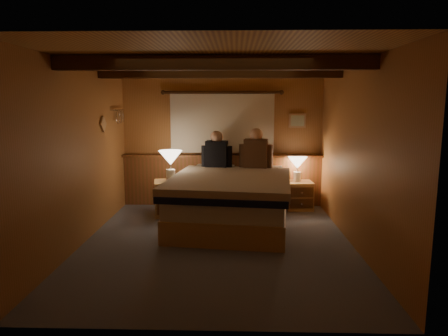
{
  "coord_description": "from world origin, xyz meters",
  "views": [
    {
      "loc": [
        0.24,
        -5.15,
        1.88
      ],
      "look_at": [
        0.08,
        0.4,
        0.96
      ],
      "focal_mm": 32.0,
      "sensor_mm": 36.0,
      "label": 1
    }
  ],
  "objects_px": {
    "person_left": "(217,152)",
    "duffel_bag": "(174,204)",
    "nightstand_right": "(299,195)",
    "person_right": "(256,151)",
    "bed": "(231,199)",
    "lamp_right": "(297,164)",
    "nightstand_left": "(171,198)",
    "lamp_left": "(171,160)"
  },
  "relations": [
    {
      "from": "person_left",
      "to": "duffel_bag",
      "type": "bearing_deg",
      "value": -157.73
    },
    {
      "from": "nightstand_right",
      "to": "person_right",
      "type": "height_order",
      "value": "person_right"
    },
    {
      "from": "bed",
      "to": "lamp_right",
      "type": "xyz_separation_m",
      "value": [
        1.15,
        0.98,
        0.4
      ]
    },
    {
      "from": "bed",
      "to": "lamp_right",
      "type": "distance_m",
      "value": 1.56
    },
    {
      "from": "nightstand_left",
      "to": "lamp_right",
      "type": "bearing_deg",
      "value": 1.21
    },
    {
      "from": "person_left",
      "to": "duffel_bag",
      "type": "xyz_separation_m",
      "value": [
        -0.73,
        -0.19,
        -0.87
      ]
    },
    {
      "from": "lamp_right",
      "to": "duffel_bag",
      "type": "relative_size",
      "value": 0.77
    },
    {
      "from": "nightstand_left",
      "to": "nightstand_right",
      "type": "distance_m",
      "value": 2.25
    },
    {
      "from": "bed",
      "to": "person_right",
      "type": "height_order",
      "value": "person_right"
    },
    {
      "from": "lamp_left",
      "to": "person_left",
      "type": "distance_m",
      "value": 0.82
    },
    {
      "from": "nightstand_right",
      "to": "person_right",
      "type": "relative_size",
      "value": 0.71
    },
    {
      "from": "nightstand_right",
      "to": "nightstand_left",
      "type": "bearing_deg",
      "value": -172.87
    },
    {
      "from": "bed",
      "to": "person_right",
      "type": "bearing_deg",
      "value": 69.85
    },
    {
      "from": "lamp_left",
      "to": "lamp_right",
      "type": "height_order",
      "value": "lamp_left"
    },
    {
      "from": "person_left",
      "to": "duffel_bag",
      "type": "relative_size",
      "value": 1.15
    },
    {
      "from": "duffel_bag",
      "to": "bed",
      "type": "bearing_deg",
      "value": -16.04
    },
    {
      "from": "nightstand_right",
      "to": "person_right",
      "type": "xyz_separation_m",
      "value": [
        -0.78,
        -0.15,
        0.8
      ]
    },
    {
      "from": "nightstand_right",
      "to": "lamp_left",
      "type": "relative_size",
      "value": 0.98
    },
    {
      "from": "lamp_left",
      "to": "duffel_bag",
      "type": "relative_size",
      "value": 0.9
    },
    {
      "from": "bed",
      "to": "nightstand_left",
      "type": "xyz_separation_m",
      "value": [
        -1.02,
        0.51,
        -0.11
      ]
    },
    {
      "from": "bed",
      "to": "person_right",
      "type": "relative_size",
      "value": 3.49
    },
    {
      "from": "lamp_left",
      "to": "lamp_right",
      "type": "distance_m",
      "value": 2.22
    },
    {
      "from": "bed",
      "to": "person_left",
      "type": "distance_m",
      "value": 1.08
    },
    {
      "from": "person_right",
      "to": "bed",
      "type": "bearing_deg",
      "value": -107.45
    },
    {
      "from": "bed",
      "to": "lamp_right",
      "type": "height_order",
      "value": "lamp_right"
    },
    {
      "from": "bed",
      "to": "lamp_left",
      "type": "distance_m",
      "value": 1.26
    },
    {
      "from": "lamp_left",
      "to": "person_left",
      "type": "height_order",
      "value": "person_left"
    },
    {
      "from": "nightstand_right",
      "to": "person_right",
      "type": "distance_m",
      "value": 1.13
    },
    {
      "from": "duffel_bag",
      "to": "lamp_right",
      "type": "bearing_deg",
      "value": 26.06
    },
    {
      "from": "nightstand_right",
      "to": "person_left",
      "type": "xyz_separation_m",
      "value": [
        -1.45,
        -0.1,
        0.78
      ]
    },
    {
      "from": "lamp_left",
      "to": "lamp_right",
      "type": "relative_size",
      "value": 1.16
    },
    {
      "from": "duffel_bag",
      "to": "person_left",
      "type": "bearing_deg",
      "value": 32.08
    },
    {
      "from": "bed",
      "to": "lamp_right",
      "type": "bearing_deg",
      "value": 47.61
    },
    {
      "from": "lamp_left",
      "to": "duffel_bag",
      "type": "height_order",
      "value": "lamp_left"
    },
    {
      "from": "duffel_bag",
      "to": "lamp_left",
      "type": "bearing_deg",
      "value": -83.05
    },
    {
      "from": "person_left",
      "to": "duffel_bag",
      "type": "distance_m",
      "value": 1.15
    },
    {
      "from": "nightstand_right",
      "to": "lamp_right",
      "type": "xyz_separation_m",
      "value": [
        -0.04,
        0.04,
        0.56
      ]
    },
    {
      "from": "person_left",
      "to": "lamp_right",
      "type": "bearing_deg",
      "value": 13.07
    },
    {
      "from": "lamp_left",
      "to": "person_right",
      "type": "bearing_deg",
      "value": 10.71
    },
    {
      "from": "nightstand_left",
      "to": "person_right",
      "type": "distance_m",
      "value": 1.64
    },
    {
      "from": "nightstand_left",
      "to": "person_right",
      "type": "bearing_deg",
      "value": 0.1
    },
    {
      "from": "lamp_right",
      "to": "duffel_bag",
      "type": "height_order",
      "value": "lamp_right"
    }
  ]
}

